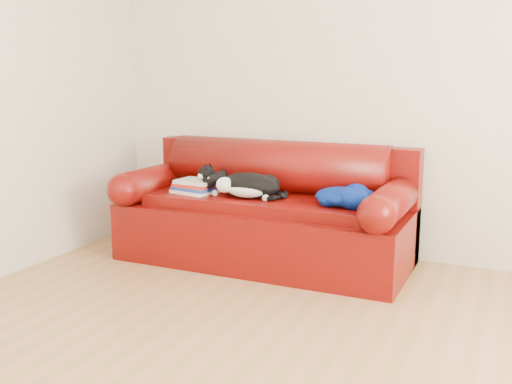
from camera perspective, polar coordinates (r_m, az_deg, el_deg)
ground at (r=2.94m, az=2.52°, el=-16.61°), size 4.50×4.50×0.00m
room_shell at (r=2.59m, az=5.66°, el=17.71°), size 4.52×4.02×2.61m
sofa_base at (r=4.42m, az=0.79°, el=-3.65°), size 2.10×0.90×0.50m
sofa_back at (r=4.57m, az=2.04°, el=0.75°), size 2.10×1.01×0.88m
book_stack at (r=4.46m, az=-5.77°, el=0.53°), size 0.35×0.29×0.10m
cat at (r=4.26m, az=-0.79°, el=0.59°), size 0.64×0.38×0.23m
blanket at (r=4.08m, az=8.44°, el=-0.37°), size 0.48×0.47×0.14m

